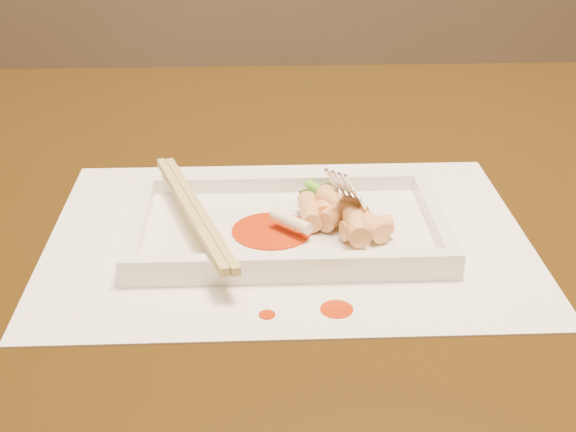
{
  "coord_description": "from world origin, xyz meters",
  "views": [
    {
      "loc": [
        -0.03,
        -0.66,
        1.07
      ],
      "look_at": [
        -0.01,
        -0.06,
        0.77
      ],
      "focal_mm": 50.0,
      "sensor_mm": 36.0,
      "label": 1
    }
  ],
  "objects_px": {
    "fork": "(372,135)",
    "plate_base": "(288,231)",
    "placemat": "(288,236)",
    "chopstick_a": "(189,210)",
    "table": "(292,298)"
  },
  "relations": [
    {
      "from": "table",
      "to": "plate_base",
      "type": "height_order",
      "value": "plate_base"
    },
    {
      "from": "placemat",
      "to": "fork",
      "type": "xyz_separation_m",
      "value": [
        0.07,
        0.02,
        0.08
      ]
    },
    {
      "from": "fork",
      "to": "chopstick_a",
      "type": "bearing_deg",
      "value": -173.25
    },
    {
      "from": "fork",
      "to": "plate_base",
      "type": "bearing_deg",
      "value": -165.58
    },
    {
      "from": "table",
      "to": "chopstick_a",
      "type": "distance_m",
      "value": 0.17
    },
    {
      "from": "plate_base",
      "to": "chopstick_a",
      "type": "distance_m",
      "value": 0.08
    },
    {
      "from": "table",
      "to": "plate_base",
      "type": "bearing_deg",
      "value": -95.81
    },
    {
      "from": "placemat",
      "to": "chopstick_a",
      "type": "bearing_deg",
      "value": 180.0
    },
    {
      "from": "placemat",
      "to": "plate_base",
      "type": "height_order",
      "value": "plate_base"
    },
    {
      "from": "chopstick_a",
      "to": "fork",
      "type": "relative_size",
      "value": 1.54
    },
    {
      "from": "placemat",
      "to": "chopstick_a",
      "type": "distance_m",
      "value": 0.09
    },
    {
      "from": "table",
      "to": "placemat",
      "type": "relative_size",
      "value": 3.5
    },
    {
      "from": "chopstick_a",
      "to": "fork",
      "type": "bearing_deg",
      "value": 6.75
    },
    {
      "from": "table",
      "to": "placemat",
      "type": "distance_m",
      "value": 0.12
    },
    {
      "from": "table",
      "to": "placemat",
      "type": "height_order",
      "value": "placemat"
    }
  ]
}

